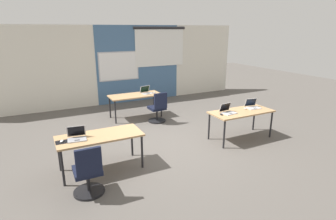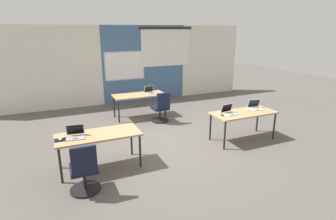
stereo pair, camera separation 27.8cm
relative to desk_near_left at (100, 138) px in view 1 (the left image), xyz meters
name	(u,v)px [view 1 (the left image)]	position (x,y,z in m)	size (l,w,h in m)	color
ground_plane	(167,142)	(1.75, 0.60, -0.66)	(24.00, 24.00, 0.00)	#56514C
back_wall_assembly	(117,65)	(1.79, 4.80, 0.75)	(10.00, 0.27, 2.80)	silver
desk_near_left	(100,138)	(0.00, 0.00, 0.00)	(1.60, 0.70, 0.72)	tan
desk_near_right	(241,113)	(3.50, 0.00, 0.00)	(1.60, 0.70, 0.72)	tan
desk_far_center	(135,97)	(1.75, 2.80, 0.00)	(1.60, 0.70, 0.72)	tan
laptop_near_right_inner	(228,111)	(3.10, 0.03, 0.11)	(0.36, 0.34, 0.23)	#B7B7BC
mouse_near_right_inner	(221,114)	(2.86, -0.03, 0.08)	(0.06, 0.10, 0.03)	black
laptop_far_right	(146,92)	(2.12, 2.81, 0.11)	(0.38, 0.35, 0.23)	#B7B7BC
mouse_far_right	(154,92)	(2.37, 2.77, 0.08)	(0.08, 0.11, 0.03)	#B2B2B7
chair_far_right	(158,110)	(2.17, 2.06, -0.28)	(0.52, 0.55, 0.92)	black
laptop_near_right_end	(253,106)	(3.95, 0.10, 0.11)	(0.37, 0.34, 0.23)	silver
mouse_near_right_end	(245,108)	(3.70, 0.10, 0.08)	(0.06, 0.10, 0.03)	#B2B2B7
laptop_near_left_end	(77,137)	(-0.42, 0.00, 0.11)	(0.36, 0.33, 0.23)	#9E9EA3
mousepad_near_left_end	(62,142)	(-0.68, -0.03, 0.06)	(0.22, 0.19, 0.00)	black
mouse_near_left_end	(62,141)	(-0.68, -0.03, 0.08)	(0.09, 0.11, 0.03)	silver
chair_near_left_end	(88,175)	(-0.39, -0.78, -0.28)	(0.52, 0.54, 0.92)	black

